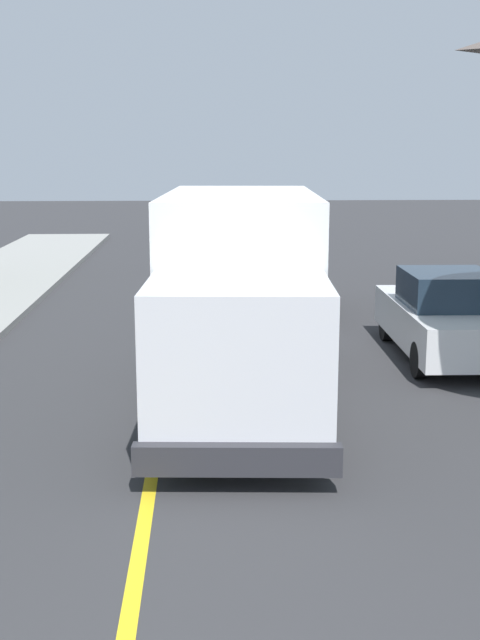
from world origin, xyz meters
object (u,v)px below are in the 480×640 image
at_px(parked_car_near, 274,278).
at_px(parked_van_across, 445,317).
at_px(box_truck, 240,287).
at_px(parked_car_furthest, 243,213).
at_px(parked_car_far, 235,225).
at_px(parked_car_mid, 234,244).

bearing_deg(parked_car_near, parked_van_across, -59.92).
height_order(box_truck, parked_car_furthest, box_truck).
bearing_deg(parked_car_furthest, parked_car_far, -95.56).
bearing_deg(parked_car_far, parked_van_across, -80.37).
xyz_separation_m(box_truck, parked_car_mid, (0.43, 14.43, -0.97)).
bearing_deg(box_truck, parked_van_across, 29.06).
distance_m(parked_car_near, parked_car_far, 14.22).
height_order(box_truck, parked_van_across, box_truck).
distance_m(parked_car_mid, parked_car_far, 6.89).
relative_size(parked_car_mid, parked_car_far, 1.01).
bearing_deg(box_truck, parked_car_near, 80.82).
bearing_deg(parked_car_furthest, parked_car_mid, -93.97).
relative_size(parked_car_near, parked_van_across, 0.99).
height_order(parked_car_near, parked_car_far, same).
xyz_separation_m(parked_car_near, parked_car_furthest, (0.19, 20.39, 0.00)).
height_order(parked_car_far, parked_car_furthest, same).
xyz_separation_m(box_truck, parked_van_across, (3.97, 2.21, -0.97)).
height_order(box_truck, parked_car_far, box_truck).
distance_m(parked_car_near, parked_car_furthest, 20.39).
relative_size(box_truck, parked_car_near, 1.66).
xyz_separation_m(box_truck, parked_car_far, (0.73, 21.31, -0.97)).
height_order(box_truck, parked_car_near, box_truck).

